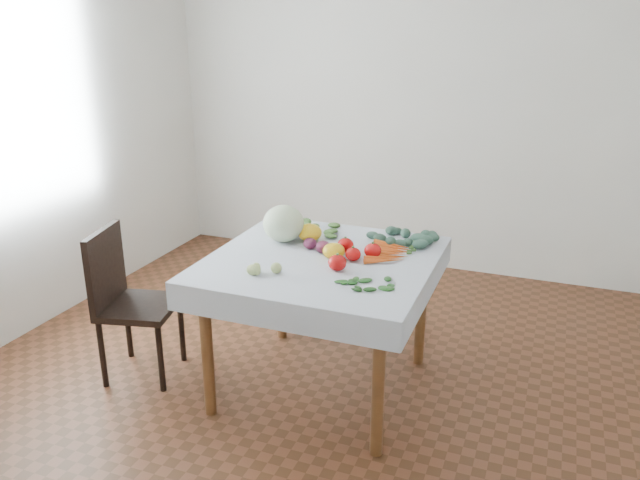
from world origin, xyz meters
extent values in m
plane|color=brown|center=(0.00, 0.00, 0.00)|extent=(4.00, 4.00, 0.00)
cube|color=silver|center=(0.00, 2.00, 1.35)|extent=(4.00, 0.04, 2.70)
cube|color=silver|center=(-2.00, 0.00, 1.35)|extent=(0.04, 4.00, 2.70)
cube|color=brown|center=(0.00, 0.00, 0.73)|extent=(1.00, 1.00, 0.04)
cylinder|color=brown|center=(-0.44, -0.44, 0.35)|extent=(0.06, 0.06, 0.71)
cylinder|color=brown|center=(0.44, -0.44, 0.35)|extent=(0.06, 0.06, 0.71)
cylinder|color=brown|center=(-0.44, 0.44, 0.35)|extent=(0.06, 0.06, 0.71)
cylinder|color=brown|center=(0.44, 0.44, 0.35)|extent=(0.06, 0.06, 0.71)
cube|color=silver|center=(0.00, 0.00, 0.75)|extent=(1.12, 1.12, 0.01)
cube|color=black|center=(-0.99, -0.24, 0.41)|extent=(0.46, 0.46, 0.04)
cube|color=black|center=(-1.15, -0.28, 0.64)|extent=(0.13, 0.38, 0.42)
cylinder|color=black|center=(-1.11, -0.43, 0.20)|extent=(0.03, 0.03, 0.39)
cylinder|color=black|center=(-0.79, -0.36, 0.20)|extent=(0.03, 0.03, 0.39)
cylinder|color=black|center=(-1.18, -0.11, 0.20)|extent=(0.03, 0.03, 0.39)
cylinder|color=black|center=(-0.86, -0.04, 0.20)|extent=(0.03, 0.03, 0.39)
ellipsoid|color=beige|center=(-0.29, 0.16, 0.86)|extent=(0.29, 0.29, 0.20)
ellipsoid|color=red|center=(0.16, 0.02, 0.79)|extent=(0.10, 0.10, 0.07)
ellipsoid|color=red|center=(0.24, 0.09, 0.79)|extent=(0.11, 0.11, 0.08)
ellipsoid|color=red|center=(0.09, 0.12, 0.79)|extent=(0.09, 0.09, 0.08)
ellipsoid|color=red|center=(0.13, -0.13, 0.80)|extent=(0.09, 0.09, 0.08)
ellipsoid|color=yellow|center=(-0.16, 0.22, 0.80)|extent=(0.17, 0.17, 0.09)
ellipsoid|color=yellow|center=(0.06, 0.01, 0.80)|extent=(0.12, 0.12, 0.08)
ellipsoid|color=#4E1632|center=(-0.02, 0.06, 0.79)|extent=(0.09, 0.09, 0.07)
ellipsoid|color=#4E1632|center=(-0.11, 0.10, 0.79)|extent=(0.08, 0.08, 0.06)
ellipsoid|color=#C1DA7D|center=(-0.18, -0.29, 0.78)|extent=(0.05, 0.05, 0.04)
ellipsoid|color=#C1DA7D|center=(-0.21, -0.28, 0.78)|extent=(0.05, 0.05, 0.04)
ellipsoid|color=#C1DA7D|center=(-0.17, -0.32, 0.78)|extent=(0.05, 0.05, 0.04)
ellipsoid|color=#C1DA7D|center=(-0.17, -0.24, 0.78)|extent=(0.05, 0.05, 0.04)
cone|color=#D94818|center=(0.31, 0.27, 0.77)|extent=(0.21, 0.06, 0.03)
cone|color=#D94818|center=(0.31, 0.24, 0.77)|extent=(0.21, 0.04, 0.03)
cone|color=#D94818|center=(0.31, 0.20, 0.77)|extent=(0.21, 0.04, 0.03)
cone|color=#D94818|center=(0.31, 0.17, 0.77)|extent=(0.21, 0.06, 0.03)
cone|color=#D94818|center=(0.31, 0.14, 0.77)|extent=(0.21, 0.08, 0.03)
cone|color=#D94818|center=(0.31, 0.11, 0.77)|extent=(0.21, 0.09, 0.03)
cone|color=#D94818|center=(0.31, 0.07, 0.77)|extent=(0.20, 0.11, 0.03)
cone|color=#D94818|center=(0.31, 0.04, 0.77)|extent=(0.20, 0.12, 0.03)
ellipsoid|color=#325243|center=(0.33, 0.41, 0.78)|extent=(0.07, 0.07, 0.04)
ellipsoid|color=#325243|center=(0.29, 0.43, 0.78)|extent=(0.07, 0.07, 0.04)
ellipsoid|color=#325243|center=(0.31, 0.37, 0.78)|extent=(0.07, 0.07, 0.04)
ellipsoid|color=#325243|center=(0.34, 0.44, 0.78)|extent=(0.07, 0.07, 0.04)
ellipsoid|color=#325243|center=(0.25, 0.40, 0.78)|extent=(0.07, 0.07, 0.04)
ellipsoid|color=#325243|center=(0.37, 0.38, 0.78)|extent=(0.07, 0.07, 0.04)
ellipsoid|color=#325243|center=(0.29, 0.48, 0.78)|extent=(0.07, 0.07, 0.04)
ellipsoid|color=#325243|center=(0.27, 0.34, 0.78)|extent=(0.07, 0.07, 0.04)
ellipsoid|color=#325243|center=(0.41, 0.44, 0.78)|extent=(0.07, 0.07, 0.04)
ellipsoid|color=#325243|center=(0.21, 0.45, 0.78)|extent=(0.07, 0.07, 0.04)
ellipsoid|color=#325243|center=(0.36, 0.32, 0.78)|extent=(0.07, 0.07, 0.04)
ellipsoid|color=#325243|center=(0.35, 0.51, 0.78)|extent=(0.07, 0.07, 0.04)
ellipsoid|color=#325243|center=(0.19, 0.35, 0.78)|extent=(0.07, 0.07, 0.04)
ellipsoid|color=#325243|center=(0.46, 0.38, 0.78)|extent=(0.07, 0.07, 0.04)
ellipsoid|color=#325243|center=(0.22, 0.52, 0.78)|extent=(0.07, 0.07, 0.04)
ellipsoid|color=#1C5219|center=(0.33, -0.24, 0.76)|extent=(0.06, 0.04, 0.01)
ellipsoid|color=#1C5219|center=(0.29, -0.23, 0.76)|extent=(0.06, 0.04, 0.01)
ellipsoid|color=#1C5219|center=(0.32, -0.27, 0.76)|extent=(0.06, 0.04, 0.01)
ellipsoid|color=#1C5219|center=(0.33, -0.21, 0.76)|extent=(0.06, 0.04, 0.01)
ellipsoid|color=#1C5219|center=(0.26, -0.25, 0.76)|extent=(0.06, 0.04, 0.01)
ellipsoid|color=#1C5219|center=(0.36, -0.26, 0.76)|extent=(0.06, 0.04, 0.01)
ellipsoid|color=#1C5219|center=(0.29, -0.19, 0.76)|extent=(0.06, 0.04, 0.01)
ellipsoid|color=#1C5219|center=(0.28, -0.30, 0.76)|extent=(0.06, 0.04, 0.01)
ellipsoid|color=#1C5219|center=(0.38, -0.21, 0.76)|extent=(0.06, 0.04, 0.01)
ellipsoid|color=#1C5219|center=(0.23, -0.22, 0.76)|extent=(0.06, 0.04, 0.01)
ellipsoid|color=#1C5219|center=(0.36, -0.31, 0.76)|extent=(0.06, 0.04, 0.01)
ellipsoid|color=#1C5219|center=(0.33, -0.16, 0.76)|extent=(0.06, 0.04, 0.01)
ellipsoid|color=#1C5219|center=(0.22, -0.29, 0.76)|extent=(0.06, 0.04, 0.01)
ellipsoid|color=#1C5219|center=(0.43, -0.25, 0.76)|extent=(0.06, 0.04, 0.01)
ellipsoid|color=#4A7A38|center=(-0.17, 0.39, 0.77)|extent=(0.06, 0.06, 0.03)
ellipsoid|color=#4A7A38|center=(-0.21, 0.40, 0.77)|extent=(0.06, 0.06, 0.03)
ellipsoid|color=#4A7A38|center=(-0.17, 0.36, 0.77)|extent=(0.06, 0.06, 0.03)
ellipsoid|color=#4A7A38|center=(-0.17, 0.42, 0.77)|extent=(0.06, 0.06, 0.03)
ellipsoid|color=#4A7A38|center=(-0.24, 0.37, 0.77)|extent=(0.06, 0.06, 0.03)
ellipsoid|color=#4A7A38|center=(-0.13, 0.37, 0.77)|extent=(0.06, 0.06, 0.03)
ellipsoid|color=#4A7A38|center=(-0.22, 0.44, 0.77)|extent=(0.06, 0.06, 0.03)
ellipsoid|color=#4A7A38|center=(-0.20, 0.32, 0.77)|extent=(0.06, 0.06, 0.03)
ellipsoid|color=#4A7A38|center=(-0.11, 0.43, 0.77)|extent=(0.06, 0.06, 0.03)
ellipsoid|color=#4A7A38|center=(-0.28, 0.40, 0.77)|extent=(0.06, 0.06, 0.03)
ellipsoid|color=#4A7A38|center=(-0.12, 0.32, 0.77)|extent=(0.06, 0.06, 0.03)
ellipsoid|color=#4A7A38|center=(-0.18, 0.48, 0.77)|extent=(0.06, 0.06, 0.03)
ellipsoid|color=#4A7A38|center=(-0.27, 0.31, 0.77)|extent=(0.06, 0.06, 0.03)
camera|label=1|loc=(1.07, -2.78, 1.90)|focal=35.00mm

